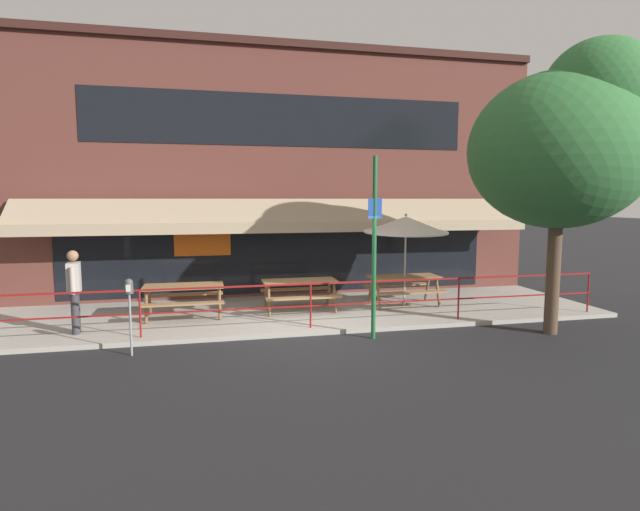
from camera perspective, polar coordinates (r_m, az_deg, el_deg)
name	(u,v)px	position (r m, az deg, el deg)	size (l,w,h in m)	color
ground_plane	(314,336)	(10.53, -0.75, -9.17)	(120.00, 120.00, 0.00)	#232326
patio_deck	(297,312)	(12.42, -2.66, -6.51)	(15.00, 4.00, 0.10)	#ADA89E
restaurant_building	(282,174)	(14.32, -4.31, 9.28)	(15.00, 1.60, 7.13)	brown
patio_railing	(311,296)	(10.63, -1.09, -4.60)	(13.84, 0.04, 0.97)	maroon
picnic_table_left	(184,292)	(11.97, -15.31, -4.03)	(1.80, 1.42, 0.76)	#997047
picnic_table_centre	(300,287)	(12.24, -2.32, -3.57)	(1.80, 1.42, 0.76)	#997047
picnic_table_right	(404,282)	(13.06, 9.57, -3.02)	(1.80, 1.42, 0.76)	#997047
patio_umbrella_right	(406,225)	(12.86, 9.77, 3.44)	(2.14, 2.14, 2.38)	#B7B2A8
pedestrian_walking	(74,287)	(11.32, -26.27, -3.27)	(0.29, 0.62, 1.71)	#333338
parking_meter_near	(129,294)	(9.62, -20.98, -4.09)	(0.15, 0.16, 1.42)	gray
street_sign_pole	(374,246)	(10.06, 6.22, 1.07)	(0.28, 0.09, 3.69)	#1E6033
street_tree_curbside	(567,140)	(11.52, 26.42, 11.71)	(3.74, 3.37, 5.97)	brown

